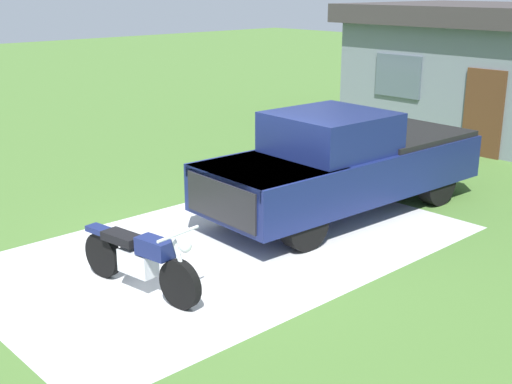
# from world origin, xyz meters

# --- Properties ---
(ground_plane) EXTENTS (80.00, 80.00, 0.00)m
(ground_plane) POSITION_xyz_m (0.00, 0.00, 0.00)
(ground_plane) COLOR #466C2E
(driveway_pad) EXTENTS (4.63, 7.72, 0.01)m
(driveway_pad) POSITION_xyz_m (0.00, 0.00, 0.00)
(driveway_pad) COLOR #B8B8B8
(driveway_pad) RESTS_ON ground
(motorcycle) EXTENTS (2.20, 0.70, 1.09)m
(motorcycle) POSITION_xyz_m (0.37, -1.90, 0.47)
(motorcycle) COLOR black
(motorcycle) RESTS_ON ground
(pickup_truck) EXTENTS (2.23, 5.70, 1.90)m
(pickup_truck) POSITION_xyz_m (0.09, 2.71, 0.95)
(pickup_truck) COLOR black
(pickup_truck) RESTS_ON ground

